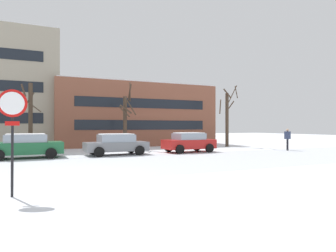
# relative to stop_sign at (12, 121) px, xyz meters

# --- Properties ---
(ground_plane) EXTENTS (120.00, 120.00, 0.00)m
(ground_plane) POSITION_rel_stop_sign_xyz_m (1.84, 2.36, -2.05)
(ground_plane) COLOR white
(road_surface) EXTENTS (80.00, 8.28, 0.00)m
(road_surface) POSITION_rel_stop_sign_xyz_m (1.84, 5.50, -2.05)
(road_surface) COLOR silver
(road_surface) RESTS_ON ground
(stop_sign) EXTENTS (0.75, 0.21, 2.92)m
(stop_sign) POSITION_rel_stop_sign_xyz_m (0.00, 0.00, 0.00)
(stop_sign) COLOR black
(stop_sign) RESTS_ON ground
(parked_car_green) EXTENTS (4.25, 2.26, 1.48)m
(parked_car_green) POSITION_rel_stop_sign_xyz_m (-0.15, 10.44, -1.29)
(parked_car_green) COLOR #1E6038
(parked_car_green) RESTS_ON ground
(parked_car_gray) EXTENTS (4.22, 2.17, 1.43)m
(parked_car_gray) POSITION_rel_stop_sign_xyz_m (5.33, 10.33, -1.32)
(parked_car_gray) COLOR slate
(parked_car_gray) RESTS_ON ground
(parked_car_red) EXTENTS (3.91, 2.14, 1.47)m
(parked_car_red) POSITION_rel_stop_sign_xyz_m (10.81, 10.26, -1.30)
(parked_car_red) COLOR red
(parked_car_red) RESTS_ON ground
(pedestrian_crossing) EXTENTS (0.35, 0.45, 1.74)m
(pedestrian_crossing) POSITION_rel_stop_sign_xyz_m (18.79, 8.50, -1.03)
(pedestrian_crossing) COLOR black
(pedestrian_crossing) RESTS_ON ground
(tree_far_mid) EXTENTS (1.54, 1.38, 5.61)m
(tree_far_mid) POSITION_rel_stop_sign_xyz_m (7.16, 14.69, 0.48)
(tree_far_mid) COLOR #423326
(tree_far_mid) RESTS_ON ground
(tree_far_left) EXTENTS (1.42, 1.21, 5.12)m
(tree_far_left) POSITION_rel_stop_sign_xyz_m (-0.07, 14.61, 0.69)
(tree_far_left) COLOR #423326
(tree_far_left) RESTS_ON ground
(tree_far_right) EXTENTS (2.23, 2.23, 5.80)m
(tree_far_right) POSITION_rel_stop_sign_xyz_m (16.92, 14.08, 0.76)
(tree_far_right) COLOR #423326
(tree_far_right) RESTS_ON ground
(building_far_right) EXTENTS (15.92, 11.21, 6.28)m
(building_far_right) POSITION_rel_stop_sign_xyz_m (9.66, 22.75, 1.09)
(building_far_right) COLOR brown
(building_far_right) RESTS_ON ground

